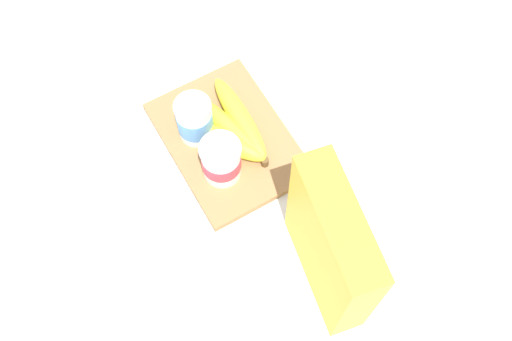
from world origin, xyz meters
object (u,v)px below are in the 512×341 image
Objects in this scene: cereal_box at (331,248)px; banana_bunch at (232,128)px; yogurt_cup_front at (221,160)px; yogurt_cup_back at (195,120)px; cutting_board at (228,140)px.

banana_bunch is at bearing -168.44° from cereal_box.
yogurt_cup_front is 0.95× the size of yogurt_cup_back.
cutting_board is 0.03m from banana_bunch.
yogurt_cup_back is at bearing 48.26° from cutting_board.
banana_bunch is (-0.03, -0.06, -0.03)m from yogurt_cup_back.
yogurt_cup_front is 0.09m from yogurt_cup_back.
yogurt_cup_back is at bearing -159.04° from cereal_box.
cereal_box is at bearing -166.21° from yogurt_cup_front.
yogurt_cup_front reaches higher than banana_bunch.
cutting_board is 3.21× the size of yogurt_cup_front.
banana_bunch is (0.06, -0.05, -0.02)m from yogurt_cup_front.
cutting_board is 1.10× the size of cereal_box.
yogurt_cup_back is at bearing 1.77° from yogurt_cup_front.
yogurt_cup_front is at bearing 143.06° from cutting_board.
yogurt_cup_back is 0.47× the size of banana_bunch.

